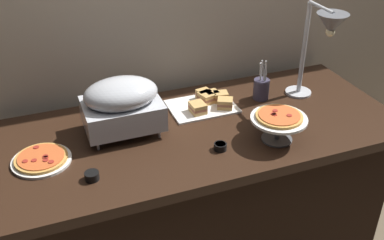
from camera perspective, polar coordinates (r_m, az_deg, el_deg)
The scene contains 11 objects.
ground_plane at distance 2.71m, azimuth 1.44°, elevation -14.57°, with size 8.00×8.00×0.00m, color brown.
back_wall at distance 2.48m, azimuth -2.69°, elevation 13.74°, with size 4.40×0.04×2.40m, color tan.
buffet_table at distance 2.45m, azimuth 1.55°, elevation -8.24°, with size 1.90×0.84×0.76m.
chafing_dish at distance 2.13m, azimuth -8.68°, elevation 2.02°, with size 0.36×0.26×0.27m.
heat_lamp at distance 2.32m, azimuth 16.15°, elevation 10.33°, with size 0.15×0.33×0.51m.
pizza_plate_front at distance 2.08m, azimuth -18.12°, elevation -4.64°, with size 0.25×0.25×0.03m.
pizza_plate_center at distance 2.11m, azimuth 10.68°, elevation -0.00°, with size 0.26×0.26×0.14m.
sandwich_platter at distance 2.39m, azimuth 1.90°, elevation 2.21°, with size 0.34×0.25×0.06m.
sauce_cup_near at distance 2.06m, azimuth 3.52°, elevation -3.26°, with size 0.06×0.06×0.03m.
sauce_cup_far at distance 1.92m, azimuth -12.28°, elevation -6.74°, with size 0.06×0.06×0.03m.
utensil_holder at distance 2.47m, azimuth 8.56°, elevation 3.88°, with size 0.08×0.08×0.23m.
Camera 1 is at (-0.74, -1.75, 1.93)m, focal length 43.14 mm.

